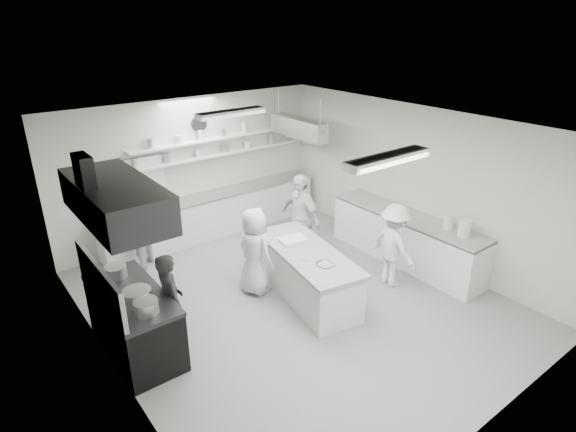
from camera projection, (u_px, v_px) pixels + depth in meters
floor at (294, 301)px, 8.14m from camera, size 6.00×7.00×0.02m
ceiling at (295, 127)px, 6.95m from camera, size 6.00×7.00×0.02m
wall_back at (193, 168)px, 10.09m from camera, size 6.00×0.04×3.00m
wall_front at (499, 326)px, 5.00m from camera, size 6.00×0.04×3.00m
wall_left at (105, 280)px, 5.86m from camera, size 0.04×7.00×3.00m
wall_right at (415, 183)px, 9.23m from camera, size 0.04×7.00×3.00m
stove at (135, 323)px, 6.79m from camera, size 0.80×1.80×0.90m
exhaust_hood at (116, 200)px, 6.04m from camera, size 0.85×2.00×0.50m
back_counter at (215, 214)px, 10.45m from camera, size 5.00×0.60×0.92m
shelf_lower at (224, 153)px, 10.29m from camera, size 4.20×0.26×0.04m
shelf_upper at (223, 137)px, 10.16m from camera, size 4.20×0.26×0.04m
pass_through_window at (134, 183)px, 9.37m from camera, size 1.30×0.04×1.00m
wall_clock at (199, 123)px, 9.80m from camera, size 0.32×0.05×0.32m
right_counter at (406, 239)px, 9.29m from camera, size 0.74×3.30×0.94m
pot_rack at (298, 128)px, 10.10m from camera, size 0.30×1.60×0.40m
light_fixture_front at (388, 159)px, 5.67m from camera, size 1.30×0.25×0.10m
light_fixture_rear at (231, 113)px, 8.29m from camera, size 1.30×0.25×0.10m
prep_island at (307, 275)px, 8.11m from camera, size 1.22×2.37×0.83m
stove_pot at (137, 298)px, 6.35m from camera, size 0.39×0.39×0.24m
cook_stove at (171, 302)px, 6.74m from camera, size 0.41×0.58×1.52m
cook_back at (133, 230)px, 8.87m from camera, size 1.00×0.99×1.62m
cook_island_left at (255, 251)px, 8.13m from camera, size 0.61×0.83×1.57m
cook_island_right at (300, 218)px, 9.18m from camera, size 0.47×1.06×1.78m
cook_right at (394, 245)px, 8.35m from camera, size 0.69×1.06×1.55m
bowl_island_a at (325, 265)px, 7.51m from camera, size 0.29×0.29×0.07m
bowl_island_b at (308, 259)px, 7.70m from camera, size 0.24×0.24×0.06m
bowl_right at (395, 212)px, 9.22m from camera, size 0.29×0.29×0.06m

